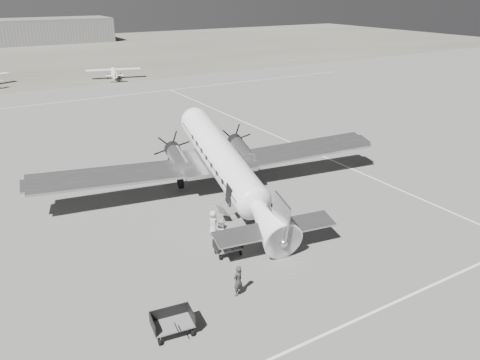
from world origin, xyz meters
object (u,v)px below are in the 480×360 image
at_px(baggage_cart_far, 173,324).
at_px(hangar_main, 33,31).
at_px(light_plane_right, 114,74).
at_px(ground_crew, 238,281).
at_px(baggage_cart_near, 228,247).
at_px(passenger, 213,223).
at_px(ramp_agent, 222,233).
at_px(dc3_airliner, 226,166).

bearing_deg(baggage_cart_far, hangar_main, 91.23).
distance_m(light_plane_right, ground_crew, 64.17).
bearing_deg(baggage_cart_near, baggage_cart_far, -132.23).
xyz_separation_m(light_plane_right, passenger, (-11.02, -56.75, -0.12)).
bearing_deg(baggage_cart_far, ground_crew, 21.56).
xyz_separation_m(light_plane_right, baggage_cart_far, (-16.82, -63.85, -0.41)).
bearing_deg(ramp_agent, ground_crew, -176.78).
bearing_deg(baggage_cart_near, light_plane_right, 86.58).
height_order(dc3_airliner, light_plane_right, dc3_airliner).
height_order(baggage_cart_near, ground_crew, ground_crew).
height_order(hangar_main, ramp_agent, hangar_main).
relative_size(hangar_main, ground_crew, 25.23).
xyz_separation_m(ramp_agent, passenger, (0.24, 1.60, -0.10)).
height_order(ground_crew, passenger, ground_crew).
distance_m(dc3_airliner, passenger, 5.71).
height_order(baggage_cart_far, ramp_agent, ramp_agent).
height_order(hangar_main, light_plane_right, hangar_main).
distance_m(light_plane_right, ramp_agent, 59.43).
bearing_deg(passenger, baggage_cart_near, -178.72).
bearing_deg(passenger, light_plane_right, -1.23).
distance_m(ground_crew, passenger, 6.39).
bearing_deg(hangar_main, baggage_cart_far, -96.29).
relative_size(ramp_agent, passenger, 1.12).
distance_m(baggage_cart_far, ramp_agent, 7.84).
bearing_deg(dc3_airliner, ramp_agent, -112.62).
distance_m(baggage_cart_far, ground_crew, 4.09).
bearing_deg(ramp_agent, baggage_cart_near, -165.67).
bearing_deg(ground_crew, baggage_cart_far, -2.69).
bearing_deg(light_plane_right, baggage_cart_near, -85.82).
xyz_separation_m(baggage_cart_far, ground_crew, (3.96, 0.99, 0.29)).
height_order(hangar_main, dc3_airliner, hangar_main).
bearing_deg(hangar_main, light_plane_right, -87.90).
relative_size(dc3_airliner, baggage_cart_near, 16.51).
height_order(hangar_main, baggage_cart_near, hangar_main).
xyz_separation_m(hangar_main, baggage_cart_near, (-8.95, -125.87, -2.84)).
distance_m(light_plane_right, passenger, 57.81).
distance_m(light_plane_right, baggage_cart_far, 66.04).
height_order(hangar_main, baggage_cart_far, hangar_main).
relative_size(baggage_cart_near, passenger, 0.99).
xyz_separation_m(dc3_airliner, baggage_cart_near, (-3.69, -6.80, -2.11)).
bearing_deg(baggage_cart_far, baggage_cart_near, 47.83).
distance_m(ramp_agent, passenger, 1.62).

